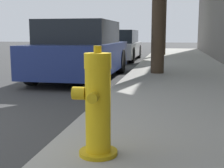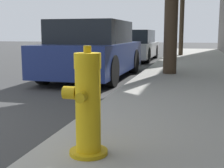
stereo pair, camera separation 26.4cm
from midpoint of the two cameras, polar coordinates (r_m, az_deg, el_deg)
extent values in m
cube|color=#99968E|center=(2.75, 14.06, -14.42)|extent=(2.84, 40.00, 0.13)
cylinder|color=#C39C11|center=(2.75, -5.34, -12.38)|extent=(0.33, 0.33, 0.04)
cylinder|color=yellow|center=(2.63, -5.46, -4.86)|extent=(0.21, 0.21, 0.71)
cylinder|color=yellow|center=(2.56, -5.60, 4.22)|extent=(0.22, 0.22, 0.13)
cylinder|color=#C39C11|center=(2.56, -5.63, 6.31)|extent=(0.06, 0.06, 0.06)
cylinder|color=#C39C11|center=(2.46, -6.50, -2.51)|extent=(0.08, 0.09, 0.08)
cylinder|color=#C39C11|center=(2.75, -4.61, -1.25)|extent=(0.08, 0.09, 0.08)
cylinder|color=#C39C11|center=(2.65, -8.87, -1.70)|extent=(0.11, 0.11, 0.11)
cube|color=navy|center=(8.20, -6.44, 4.91)|extent=(1.79, 4.10, 0.72)
cube|color=black|center=(8.02, -6.88, 9.41)|extent=(1.65, 2.26, 0.56)
cylinder|color=black|center=(9.68, -8.81, 4.30)|extent=(0.20, 0.70, 0.70)
cylinder|color=black|center=(9.26, 0.76, 4.19)|extent=(0.20, 0.70, 0.70)
cylinder|color=black|center=(7.34, -15.47, 2.55)|extent=(0.20, 0.70, 0.70)
cylinder|color=black|center=(6.78, -3.01, 2.35)|extent=(0.20, 0.70, 0.70)
cube|color=#B7B7BC|center=(13.84, 0.47, 6.33)|extent=(1.75, 4.12, 0.59)
cube|color=black|center=(13.66, 0.35, 8.69)|extent=(1.61, 2.26, 0.55)
cylinder|color=black|center=(15.25, -1.62, 6.00)|extent=(0.20, 0.62, 0.62)
cylinder|color=black|center=(14.99, 4.37, 5.92)|extent=(0.20, 0.62, 0.62)
cylinder|color=black|center=(12.78, -4.10, 5.37)|extent=(0.20, 0.62, 0.62)
cylinder|color=black|center=(12.46, 3.03, 5.28)|extent=(0.20, 0.62, 0.62)
cylinder|color=#423323|center=(8.27, 7.57, 12.37)|extent=(0.35, 0.35, 2.99)
cylinder|color=#423323|center=(15.55, 9.01, 11.29)|extent=(0.21, 0.21, 3.25)
camera|label=1|loc=(0.13, -91.99, -0.32)|focal=50.00mm
camera|label=2|loc=(0.13, 88.01, 0.32)|focal=50.00mm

